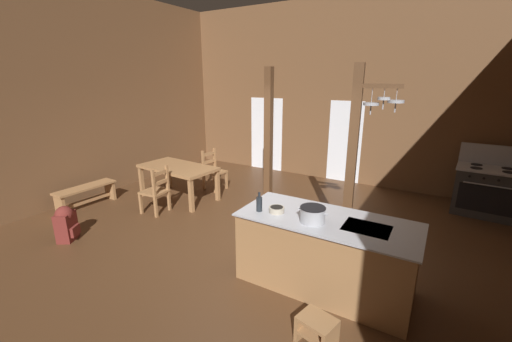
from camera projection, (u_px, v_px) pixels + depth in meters
The scene contains 18 objects.
ground_plane at pixel (243, 246), 5.20m from camera, with size 9.04×8.97×0.10m, color #4C301C.
wall_back at pixel (333, 93), 7.99m from camera, with size 9.04×0.14×4.44m, color brown.
wall_left at pixel (74, 96), 6.63m from camera, with size 0.14×8.97×4.44m, color brown.
glazed_door_back_left at pixel (266, 134), 9.18m from camera, with size 1.00×0.01×2.05m, color white.
glazed_panel_back_right at pixel (345, 142), 8.06m from camera, with size 0.84×0.01×2.05m, color white.
kitchen_island at pixel (325, 253), 4.02m from camera, with size 2.16×0.96×0.93m.
stove_range at pixel (487, 191), 6.19m from camera, with size 1.19×0.88×1.32m.
support_post_with_pot_rack at pixel (355, 152), 4.77m from camera, with size 0.71×0.28×2.79m.
support_post_center at pixel (268, 140), 6.39m from camera, with size 0.14×0.14×2.79m.
step_stool at pixel (317, 329), 3.18m from camera, with size 0.42×0.36×0.30m.
dining_table at pixel (178, 170), 6.96m from camera, with size 1.76×1.02×0.74m.
ladderback_chair_near_window at pixel (213, 171), 7.64m from camera, with size 0.50×0.50×0.95m.
ladderback_chair_by_post at pixel (156, 191), 6.25m from camera, with size 0.48×0.48×0.95m.
bench_along_left_wall at pixel (86, 193), 6.59m from camera, with size 0.38×1.21×0.44m.
backpack at pixel (66, 222), 5.21m from camera, with size 0.38×0.39×0.60m.
stockpot_on_counter at pixel (313, 215), 3.78m from camera, with size 0.37×0.30×0.19m.
mixing_bowl_on_counter at pixel (277, 210), 4.07m from camera, with size 0.20×0.20×0.07m.
bottle_tall_on_counter at pixel (259, 204), 4.09m from camera, with size 0.08×0.08×0.25m.
Camera 1 is at (2.56, -3.89, 2.58)m, focal length 22.37 mm.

